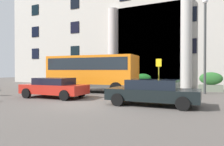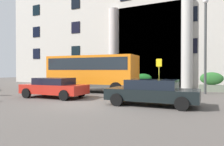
# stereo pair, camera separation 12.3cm
# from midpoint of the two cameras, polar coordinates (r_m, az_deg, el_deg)

# --- Properties ---
(ground_plane) EXTENTS (80.00, 64.00, 0.12)m
(ground_plane) POSITION_cam_midpoint_polar(r_m,az_deg,el_deg) (11.37, -7.21, -8.44)
(ground_plane) COLOR #544D48
(office_building_facade) EXTENTS (43.22, 9.80, 18.65)m
(office_building_facade) POSITION_cam_midpoint_polar(r_m,az_deg,el_deg) (28.46, 14.22, 16.13)
(office_building_facade) COLOR #B1ACA3
(office_building_facade) RESTS_ON ground_plane
(orange_minibus) EXTENTS (7.40, 3.28, 2.89)m
(orange_minibus) POSITION_cam_midpoint_polar(r_m,az_deg,el_deg) (17.48, -5.01, 0.63)
(orange_minibus) COLOR orange
(orange_minibus) RESTS_ON ground_plane
(bus_stop_sign) EXTENTS (0.44, 0.08, 2.64)m
(bus_stop_sign) POSITION_cam_midpoint_polar(r_m,az_deg,el_deg) (17.21, 12.49, 0.32)
(bus_stop_sign) COLOR #9A951D
(bus_stop_sign) RESTS_ON ground_plane
(hedge_planter_east) EXTENTS (1.72, 0.75, 1.42)m
(hedge_planter_east) POSITION_cam_midpoint_polar(r_m,az_deg,el_deg) (20.91, 8.42, -2.20)
(hedge_planter_east) COLOR #66665E
(hedge_planter_east) RESTS_ON ground_plane
(hedge_planter_entrance_left) EXTENTS (1.87, 0.71, 1.59)m
(hedge_planter_entrance_left) POSITION_cam_midpoint_polar(r_m,az_deg,el_deg) (19.52, 24.94, -2.22)
(hedge_planter_entrance_left) COLOR #636B5A
(hedge_planter_entrance_left) RESTS_ON ground_plane
(hedge_planter_west) EXTENTS (1.53, 0.76, 1.55)m
(hedge_planter_west) POSITION_cam_midpoint_polar(r_m,az_deg,el_deg) (25.15, -10.98, -1.56)
(hedge_planter_west) COLOR gray
(hedge_planter_west) RESTS_ON ground_plane
(parked_sedan_second) EXTENTS (4.58, 2.30, 1.29)m
(parked_sedan_second) POSITION_cam_midpoint_polar(r_m,az_deg,el_deg) (10.99, 10.85, -4.90)
(parked_sedan_second) COLOR black
(parked_sedan_second) RESTS_ON ground_plane
(parked_sedan_far) EXTENTS (4.30, 2.26, 1.27)m
(parked_sedan_far) POSITION_cam_midpoint_polar(r_m,az_deg,el_deg) (14.28, -14.79, -3.64)
(parked_sedan_far) COLOR red
(parked_sedan_far) RESTS_ON ground_plane
(motorcycle_near_kerb) EXTENTS (1.88, 0.74, 0.89)m
(motorcycle_near_kerb) POSITION_cam_midpoint_polar(r_m,az_deg,el_deg) (16.21, -11.02, -3.87)
(motorcycle_near_kerb) COLOR black
(motorcycle_near_kerb) RESTS_ON ground_plane
(scooter_by_planter) EXTENTS (2.07, 0.64, 0.89)m
(scooter_by_planter) POSITION_cam_midpoint_polar(r_m,az_deg,el_deg) (17.92, -17.77, -3.43)
(scooter_by_planter) COLOR black
(scooter_by_planter) RESTS_ON ground_plane
(lamppost_plaza_centre) EXTENTS (0.40, 0.40, 7.06)m
(lamppost_plaza_centre) POSITION_cam_midpoint_polar(r_m,az_deg,el_deg) (17.52, 23.62, 8.52)
(lamppost_plaza_centre) COLOR #393B3B
(lamppost_plaza_centre) RESTS_ON ground_plane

